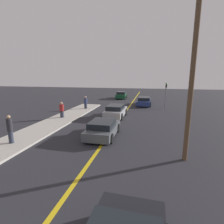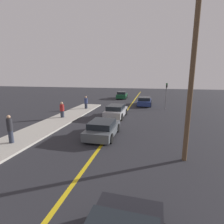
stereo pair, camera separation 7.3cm
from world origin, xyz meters
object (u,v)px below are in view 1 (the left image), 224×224
(car_oncoming_far, at_px, (121,95))
(pedestrian_near_curb, at_px, (10,129))
(utility_pole, at_px, (191,84))
(pedestrian_far_standing, at_px, (86,102))
(car_ahead_center, at_px, (103,129))
(car_far_distant, at_px, (116,111))
(traffic_light, at_px, (166,93))
(pedestrian_mid_group, at_px, (62,110))
(car_parked_left_lot, at_px, (144,101))

(car_oncoming_far, distance_m, pedestrian_near_curb, 24.01)
(utility_pole, bearing_deg, pedestrian_far_standing, 130.26)
(utility_pole, bearing_deg, car_ahead_center, 153.79)
(car_far_distant, bearing_deg, pedestrian_near_curb, -117.74)
(car_ahead_center, height_order, car_oncoming_far, car_oncoming_far)
(car_ahead_center, xyz_separation_m, traffic_light, (5.15, 11.95, 1.51))
(pedestrian_mid_group, relative_size, pedestrian_far_standing, 0.99)
(car_oncoming_far, distance_m, utility_pole, 24.90)
(car_oncoming_far, distance_m, traffic_light, 11.76)
(pedestrian_mid_group, bearing_deg, pedestrian_far_standing, 83.15)
(car_parked_left_lot, height_order, pedestrian_far_standing, pedestrian_far_standing)
(traffic_light, distance_m, utility_pole, 14.60)
(car_parked_left_lot, distance_m, pedestrian_near_curb, 18.54)
(car_oncoming_far, xyz_separation_m, utility_pole, (7.34, -23.56, 3.30))
(car_oncoming_far, relative_size, pedestrian_near_curb, 2.19)
(traffic_light, bearing_deg, car_parked_left_lot, 142.24)
(traffic_light, bearing_deg, utility_pole, -90.02)
(car_far_distant, height_order, utility_pole, utility_pole)
(car_ahead_center, relative_size, car_far_distant, 0.95)
(car_parked_left_lot, distance_m, traffic_light, 3.85)
(pedestrian_near_curb, xyz_separation_m, pedestrian_mid_group, (-0.23, 7.00, -0.13))
(car_far_distant, xyz_separation_m, pedestrian_near_curb, (-4.98, -8.85, 0.40))
(car_oncoming_far, relative_size, pedestrian_mid_group, 2.49)
(car_ahead_center, bearing_deg, car_oncoming_far, 95.88)
(car_far_distant, distance_m, car_parked_left_lot, 8.48)
(traffic_light, bearing_deg, car_oncoming_far, 128.96)
(car_parked_left_lot, bearing_deg, pedestrian_mid_group, -128.21)
(car_ahead_center, height_order, utility_pole, utility_pole)
(car_ahead_center, xyz_separation_m, pedestrian_mid_group, (-5.48, 4.21, 0.32))
(car_parked_left_lot, relative_size, utility_pole, 0.55)
(car_oncoming_far, relative_size, pedestrian_far_standing, 2.47)
(car_ahead_center, relative_size, car_oncoming_far, 0.97)
(car_oncoming_far, distance_m, pedestrian_mid_group, 17.13)
(car_ahead_center, distance_m, pedestrian_far_standing, 10.50)
(car_far_distant, bearing_deg, pedestrian_mid_group, -158.84)
(car_far_distant, bearing_deg, utility_pole, -56.14)
(car_ahead_center, xyz_separation_m, pedestrian_near_curb, (-5.25, -2.79, 0.45))
(pedestrian_near_curb, bearing_deg, traffic_light, 54.79)
(car_oncoming_far, height_order, traffic_light, traffic_light)
(car_far_distant, distance_m, utility_pole, 10.68)
(car_parked_left_lot, xyz_separation_m, pedestrian_near_curb, (-7.60, -16.91, 0.43))
(utility_pole, bearing_deg, pedestrian_mid_group, 147.59)
(pedestrian_near_curb, height_order, utility_pole, utility_pole)
(pedestrian_far_standing, distance_m, utility_pole, 15.79)
(car_ahead_center, distance_m, traffic_light, 13.10)
(pedestrian_near_curb, xyz_separation_m, pedestrian_far_standing, (0.38, 12.08, -0.13))
(car_far_distant, distance_m, traffic_light, 8.14)
(pedestrian_mid_group, xyz_separation_m, traffic_light, (10.63, 7.74, 1.19))
(traffic_light, bearing_deg, pedestrian_far_standing, -165.14)
(car_parked_left_lot, xyz_separation_m, pedestrian_mid_group, (-7.82, -9.91, 0.30))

